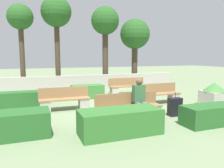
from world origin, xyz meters
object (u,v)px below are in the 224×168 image
object	(u,v)px
bench_left_side	(159,96)
bench_back	(128,88)
planter_corner_left	(214,94)
tree_center_right	(105,24)
bench_front	(129,110)
suitcase	(175,107)
tree_rightmost	(135,36)
tree_leftmost	(20,21)
person_seated_man	(141,97)
bench_right_side	(65,102)
tree_center_left	(56,15)

from	to	relation	value
bench_left_side	bench_back	xyz separation A→B (m)	(-0.27, 2.62, 0.01)
planter_corner_left	bench_left_side	bearing A→B (deg)	148.84
bench_left_side	tree_center_right	bearing A→B (deg)	104.59
bench_front	suitcase	xyz separation A→B (m)	(1.68, -0.09, -0.03)
tree_center_right	tree_rightmost	size ratio (longest dim) A/B	1.14
tree_leftmost	tree_center_right	xyz separation A→B (m)	(4.96, -0.04, 0.08)
bench_front	tree_rightmost	bearing A→B (deg)	62.61
bench_front	tree_center_right	distance (m)	8.30
bench_left_side	person_seated_man	size ratio (longest dim) A/B	1.42
tree_center_right	person_seated_man	bearing A→B (deg)	-100.25
bench_back	tree_center_right	xyz separation A→B (m)	(-0.30, 2.86, 3.71)
bench_back	tree_rightmost	size ratio (longest dim) A/B	0.46
bench_back	suitcase	bearing A→B (deg)	-93.94
bench_left_side	bench_right_side	world-z (taller)	same
tree_center_left	planter_corner_left	bearing A→B (deg)	-51.80
bench_back	suitcase	world-z (taller)	bench_back
person_seated_man	tree_center_left	xyz separation A→B (m)	(-1.63, 7.66, 3.73)
bench_left_side	tree_center_right	world-z (taller)	tree_center_right
bench_front	planter_corner_left	distance (m)	4.16
bench_right_side	bench_back	bearing A→B (deg)	32.21
bench_back	tree_center_right	bearing A→B (deg)	95.67
bench_back	tree_rightmost	xyz separation A→B (m)	(1.86, 2.98, 3.06)
bench_left_side	planter_corner_left	xyz separation A→B (m)	(1.88, -1.14, 0.16)
planter_corner_left	tree_center_right	size ratio (longest dim) A/B	0.19
bench_front	bench_back	bearing A→B (deg)	65.91
tree_leftmost	tree_center_right	distance (m)	4.96
suitcase	tree_center_left	bearing A→B (deg)	111.44
tree_leftmost	suitcase	bearing A→B (deg)	-55.97
planter_corner_left	tree_leftmost	world-z (taller)	tree_leftmost
person_seated_man	tree_rightmost	size ratio (longest dim) A/B	0.30
suitcase	tree_leftmost	distance (m)	9.61
tree_leftmost	tree_rightmost	size ratio (longest dim) A/B	1.09
bench_front	tree_center_right	bearing A→B (deg)	77.10
tree_leftmost	tree_center_right	world-z (taller)	tree_center_right
planter_corner_left	person_seated_man	bearing A→B (deg)	-168.58
person_seated_man	bench_front	bearing A→B (deg)	156.09
bench_left_side	suitcase	xyz separation A→B (m)	(-0.56, -1.85, -0.02)
planter_corner_left	tree_leftmost	xyz separation A→B (m)	(-7.41, 6.66, 3.48)
tree_center_left	bench_right_side	bearing A→B (deg)	-94.37
bench_back	bench_front	bearing A→B (deg)	-114.41
bench_front	bench_back	world-z (taller)	same
tree_rightmost	bench_front	bearing A→B (deg)	-117.39
suitcase	tree_rightmost	bearing A→B (deg)	73.99
tree_rightmost	bench_back	bearing A→B (deg)	-121.90
tree_leftmost	tree_center_left	world-z (taller)	tree_center_left
planter_corner_left	tree_leftmost	size ratio (longest dim) A/B	0.20
bench_back	planter_corner_left	distance (m)	4.34
tree_leftmost	tree_rightmost	bearing A→B (deg)	0.69
tree_center_left	tree_center_right	world-z (taller)	tree_center_left
bench_front	tree_center_left	distance (m)	8.67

